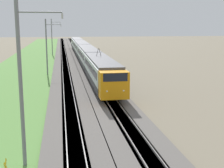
% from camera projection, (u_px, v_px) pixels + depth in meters
% --- Properties ---
extents(ballast_main, '(240.00, 4.40, 0.30)m').
position_uv_depth(ballast_main, '(65.00, 67.00, 59.79)').
color(ballast_main, '#605B56').
rests_on(ballast_main, ground).
extents(ballast_adjacent, '(240.00, 4.40, 0.30)m').
position_uv_depth(ballast_adjacent, '(88.00, 66.00, 60.48)').
color(ballast_adjacent, '#605B56').
rests_on(ballast_adjacent, ground).
extents(track_main, '(240.00, 1.57, 0.45)m').
position_uv_depth(track_main, '(65.00, 67.00, 59.78)').
color(track_main, '#4C4238').
rests_on(track_main, ground).
extents(track_adjacent, '(240.00, 1.57, 0.45)m').
position_uv_depth(track_adjacent, '(88.00, 66.00, 60.47)').
color(track_adjacent, '#4C4238').
rests_on(track_adjacent, ground).
extents(grass_verge, '(240.00, 13.28, 0.12)m').
position_uv_depth(grass_verge, '(29.00, 68.00, 58.74)').
color(grass_verge, '#5B8E42').
rests_on(grass_verge, ground).
extents(passenger_train, '(78.94, 2.98, 5.00)m').
position_uv_depth(passenger_train, '(84.00, 51.00, 68.25)').
color(passenger_train, orange).
rests_on(passenger_train, ground).
extents(catenary_mast_near, '(0.22, 2.56, 9.73)m').
position_uv_depth(catenary_mast_near, '(21.00, 82.00, 17.28)').
color(catenary_mast_near, slate).
rests_on(catenary_mast_near, ground).
extents(catenary_mast_mid, '(0.22, 2.56, 9.04)m').
position_uv_depth(catenary_mast_mid, '(47.00, 47.00, 50.14)').
color(catenary_mast_mid, slate).
rests_on(catenary_mast_mid, ground).
extents(catenary_mast_far, '(0.22, 2.56, 9.62)m').
position_uv_depth(catenary_mast_far, '(52.00, 37.00, 82.87)').
color(catenary_mast_far, slate).
rests_on(catenary_mast_far, ground).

